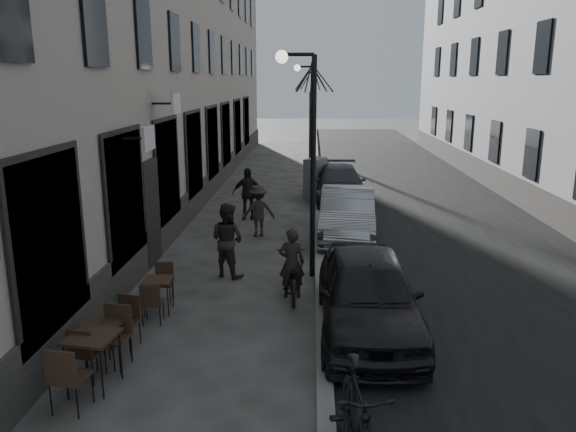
# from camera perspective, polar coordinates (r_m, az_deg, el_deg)

# --- Properties ---
(ground) EXTENTS (120.00, 120.00, 0.00)m
(ground) POSITION_cam_1_polar(r_m,az_deg,el_deg) (7.86, 2.36, -21.08)
(ground) COLOR #3D3A37
(ground) RESTS_ON ground
(road) EXTENTS (7.30, 60.00, 0.00)m
(road) POSITION_cam_1_polar(r_m,az_deg,el_deg) (23.22, 12.06, 2.29)
(road) COLOR black
(road) RESTS_ON ground
(kerb) EXTENTS (0.25, 60.00, 0.12)m
(kerb) POSITION_cam_1_polar(r_m,az_deg,el_deg) (22.89, 3.01, 2.56)
(kerb) COLOR slate
(kerb) RESTS_ON ground
(streetlamp_near) EXTENTS (0.90, 0.28, 5.09)m
(streetlamp_near) POSITION_cam_1_polar(r_m,az_deg,el_deg) (12.52, 1.81, 7.65)
(streetlamp_near) COLOR black
(streetlamp_near) RESTS_ON ground
(streetlamp_far) EXTENTS (0.90, 0.28, 5.09)m
(streetlamp_far) POSITION_cam_1_polar(r_m,az_deg,el_deg) (24.49, 2.18, 10.62)
(streetlamp_far) COLOR black
(streetlamp_far) RESTS_ON ground
(tree_near) EXTENTS (2.40, 2.40, 5.70)m
(tree_near) POSITION_cam_1_polar(r_m,az_deg,el_deg) (27.45, 2.41, 14.09)
(tree_near) COLOR black
(tree_near) RESTS_ON ground
(tree_far) EXTENTS (2.40, 2.40, 5.70)m
(tree_far) POSITION_cam_1_polar(r_m,az_deg,el_deg) (33.45, 2.44, 14.02)
(tree_far) COLOR black
(tree_far) RESTS_ON ground
(bistro_set_a) EXTENTS (0.77, 1.72, 0.99)m
(bistro_set_a) POSITION_cam_1_polar(r_m,az_deg,el_deg) (9.02, -19.18, -13.26)
(bistro_set_a) COLOR black
(bistro_set_a) RESTS_ON ground
(bistro_set_b) EXTENTS (0.72, 1.55, 0.88)m
(bistro_set_b) POSITION_cam_1_polar(r_m,az_deg,el_deg) (9.69, -17.90, -11.54)
(bistro_set_b) COLOR black
(bistro_set_b) RESTS_ON ground
(bistro_set_c) EXTENTS (0.59, 1.39, 0.81)m
(bistro_set_c) POSITION_cam_1_polar(r_m,az_deg,el_deg) (11.40, -13.05, -7.55)
(bistro_set_c) COLOR black
(bistro_set_c) RESTS_ON ground
(utility_cabinet) EXTENTS (0.93, 1.17, 1.55)m
(utility_cabinet) POSITION_cam_1_polar(r_m,az_deg,el_deg) (21.65, 2.79, 3.84)
(utility_cabinet) COLOR slate
(utility_cabinet) RESTS_ON ground
(bicycle) EXTENTS (0.74, 1.79, 0.92)m
(bicycle) POSITION_cam_1_polar(r_m,az_deg,el_deg) (11.85, 0.37, -6.13)
(bicycle) COLOR black
(bicycle) RESTS_ON ground
(cyclist_rider) EXTENTS (0.57, 0.40, 1.50)m
(cyclist_rider) POSITION_cam_1_polar(r_m,az_deg,el_deg) (11.76, 0.38, -4.79)
(cyclist_rider) COLOR black
(cyclist_rider) RESTS_ON ground
(pedestrian_near) EXTENTS (1.06, 0.99, 1.74)m
(pedestrian_near) POSITION_cam_1_polar(r_m,az_deg,el_deg) (13.05, -6.18, -2.42)
(pedestrian_near) COLOR #272421
(pedestrian_near) RESTS_ON ground
(pedestrian_mid) EXTENTS (1.10, 0.82, 1.52)m
(pedestrian_mid) POSITION_cam_1_polar(r_m,az_deg,el_deg) (16.33, -3.03, 0.52)
(pedestrian_mid) COLOR #292624
(pedestrian_mid) RESTS_ON ground
(pedestrian_far) EXTENTS (1.02, 0.49, 1.69)m
(pedestrian_far) POSITION_cam_1_polar(r_m,az_deg,el_deg) (18.42, -4.14, 2.30)
(pedestrian_far) COLOR black
(pedestrian_far) RESTS_ON ground
(car_near) EXTENTS (1.77, 4.38, 1.49)m
(car_near) POSITION_cam_1_polar(r_m,az_deg,el_deg) (10.23, 8.13, -7.85)
(car_near) COLOR black
(car_near) RESTS_ON ground
(car_mid) EXTENTS (1.78, 4.41, 1.42)m
(car_mid) POSITION_cam_1_polar(r_m,az_deg,el_deg) (16.26, 6.04, 0.23)
(car_mid) COLOR gray
(car_mid) RESTS_ON ground
(car_far) EXTENTS (1.99, 4.63, 1.33)m
(car_far) POSITION_cam_1_polar(r_m,az_deg,el_deg) (21.10, 5.24, 3.24)
(car_far) COLOR #33343C
(car_far) RESTS_ON ground
(moped) EXTENTS (0.79, 2.20, 1.30)m
(moped) POSITION_cam_1_polar(r_m,az_deg,el_deg) (6.89, 7.04, -20.18)
(moped) COLOR black
(moped) RESTS_ON ground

